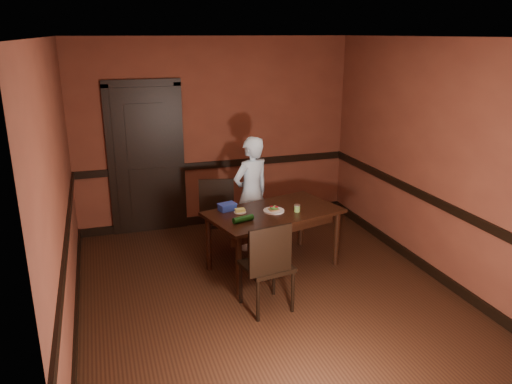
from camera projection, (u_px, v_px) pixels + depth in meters
floor at (266, 291)px, 5.54m from camera, size 4.00×4.50×0.01m
ceiling at (267, 37)px, 4.72m from camera, size 4.00×4.50×0.01m
wall_back at (215, 134)px, 7.17m from camera, size 4.00×0.02×2.70m
wall_front at (385, 268)px, 3.09m from camera, size 4.00×0.02×2.70m
wall_left at (59, 192)px, 4.54m from camera, size 0.02×4.50×2.70m
wall_right at (431, 160)px, 5.71m from camera, size 0.02×4.50×2.70m
dado_back at (216, 164)px, 7.29m from camera, size 4.00×0.03×0.10m
dado_left at (67, 238)px, 4.68m from camera, size 0.03×4.50×0.10m
dado_right at (426, 197)px, 5.85m from camera, size 0.03×4.50×0.10m
baseboard_back at (218, 218)px, 7.55m from camera, size 4.00×0.03×0.12m
baseboard_left at (77, 316)px, 4.94m from camera, size 0.03×4.50×0.12m
baseboard_right at (419, 262)px, 6.10m from camera, size 0.03×4.50×0.12m
door at (146, 157)px, 6.92m from camera, size 1.05×0.07×2.20m
dining_table at (273, 239)px, 6.01m from camera, size 1.72×1.23×0.73m
chair_far at (224, 219)px, 6.33m from camera, size 0.54×0.54×0.96m
chair_near at (266, 264)px, 5.07m from camera, size 0.52×0.52×0.98m
person at (251, 194)px, 6.45m from camera, size 0.64×0.54×1.50m
sandwich_plate at (274, 210)px, 5.88m from camera, size 0.25×0.25×0.06m
sauce_jar at (297, 208)px, 5.87m from camera, size 0.07×0.07×0.09m
cheese_saucer at (240, 211)px, 5.85m from camera, size 0.15×0.15×0.05m
food_tub at (227, 207)px, 5.91m from camera, size 0.23×0.19×0.09m
wrapped_veg at (243, 219)px, 5.55m from camera, size 0.26×0.13×0.07m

